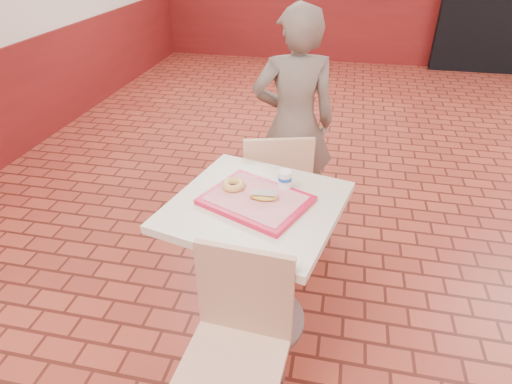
% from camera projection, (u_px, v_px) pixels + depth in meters
% --- Properties ---
extents(wainscot_band, '(8.00, 10.00, 1.00)m').
position_uv_depth(wainscot_band, '(479.00, 203.00, 2.63)').
color(wainscot_band, maroon).
rests_on(wainscot_band, ground).
extents(main_table, '(0.78, 0.78, 0.82)m').
position_uv_depth(main_table, '(256.00, 246.00, 2.20)').
color(main_table, beige).
rests_on(main_table, ground).
extents(chair_main_front, '(0.44, 0.44, 0.89)m').
position_uv_depth(chair_main_front, '(237.00, 340.00, 1.76)').
color(chair_main_front, tan).
rests_on(chair_main_front, ground).
extents(chair_main_back, '(0.52, 0.52, 0.91)m').
position_uv_depth(chair_main_back, '(276.00, 188.00, 2.77)').
color(chair_main_back, '#E6B48A').
rests_on(chair_main_back, ground).
extents(customer, '(0.66, 0.52, 1.58)m').
position_uv_depth(customer, '(294.00, 124.00, 2.94)').
color(customer, '#6D6255').
rests_on(customer, ground).
extents(serving_tray, '(0.47, 0.37, 0.03)m').
position_uv_depth(serving_tray, '(256.00, 200.00, 2.05)').
color(serving_tray, red).
rests_on(serving_tray, main_table).
extents(ring_donut, '(0.15, 0.15, 0.04)m').
position_uv_depth(ring_donut, '(233.00, 185.00, 2.10)').
color(ring_donut, gold).
rests_on(ring_donut, serving_tray).
extents(long_john_donut, '(0.14, 0.07, 0.04)m').
position_uv_depth(long_john_donut, '(264.00, 196.00, 2.02)').
color(long_john_donut, yellow).
rests_on(long_john_donut, serving_tray).
extents(paper_cup, '(0.07, 0.07, 0.08)m').
position_uv_depth(paper_cup, '(285.00, 179.00, 2.10)').
color(paper_cup, white).
rests_on(paper_cup, serving_tray).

